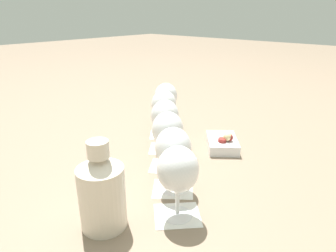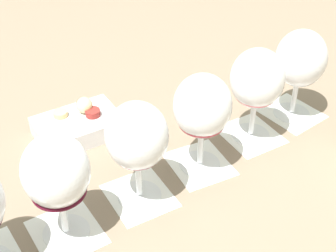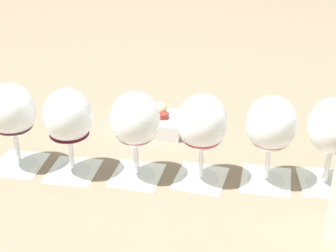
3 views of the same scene
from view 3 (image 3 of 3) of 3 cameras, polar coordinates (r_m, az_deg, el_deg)
name	(u,v)px [view 3 (image 3 of 3)]	position (r m, az deg, el deg)	size (l,w,h in m)	color
ground_plane	(168,175)	(1.00, -0.04, -5.45)	(8.00, 8.00, 0.00)	#7F6B56
tasting_card_0	(325,183)	(1.02, 16.97, -6.01)	(0.14, 0.14, 0.00)	white
tasting_card_1	(266,180)	(1.01, 10.80, -5.88)	(0.14, 0.14, 0.00)	white
tasting_card_2	(200,178)	(0.99, 3.62, -5.77)	(0.14, 0.14, 0.00)	white
tasting_card_3	(137,175)	(1.00, -3.48, -5.43)	(0.14, 0.14, 0.00)	white
tasting_card_4	(73,171)	(1.03, -10.48, -4.90)	(0.14, 0.14, 0.00)	white
tasting_card_5	(20,164)	(1.08, -16.13, -4.09)	(0.14, 0.14, 0.00)	white
wine_glass_0	(333,130)	(0.97, 17.83, -0.44)	(0.09, 0.09, 0.17)	white
wine_glass_1	(271,128)	(0.95, 11.36, -0.19)	(0.09, 0.09, 0.17)	white
wine_glass_2	(202,126)	(0.94, 3.81, -0.01)	(0.09, 0.09, 0.17)	white
wine_glass_3	(135,123)	(0.95, -3.66, 0.28)	(0.09, 0.09, 0.17)	white
wine_glass_4	(68,119)	(0.98, -11.02, 0.73)	(0.09, 0.09, 0.17)	white
wine_glass_5	(12,114)	(1.03, -16.91, 1.28)	(0.09, 0.09, 0.17)	white
snack_dish	(151,122)	(1.17, -1.85, 0.50)	(0.18, 0.17, 0.06)	silver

